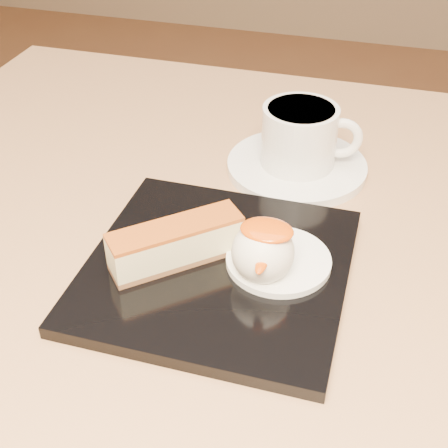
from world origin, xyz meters
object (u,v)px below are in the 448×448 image
(table, at_px, (202,360))
(ice_cream_scoop, at_px, (263,252))
(cheesecake, at_px, (176,243))
(saucer, at_px, (297,166))
(coffee_cup, at_px, (301,135))
(dessert_plate, at_px, (218,269))

(table, relative_size, ice_cream_scoop, 15.44)
(table, bearing_deg, cheesecake, -101.61)
(saucer, xyz_separation_m, coffee_cup, (0.00, 0.00, 0.04))
(ice_cream_scoop, height_order, coffee_cup, coffee_cup)
(ice_cream_scoop, relative_size, saucer, 0.35)
(ice_cream_scoop, bearing_deg, coffee_cup, 91.13)
(cheesecake, xyz_separation_m, saucer, (0.07, 0.19, -0.03))
(dessert_plate, xyz_separation_m, saucer, (0.03, 0.19, -0.00))
(saucer, bearing_deg, dessert_plate, -100.44)
(dessert_plate, distance_m, ice_cream_scoop, 0.05)
(saucer, height_order, coffee_cup, coffee_cup)
(table, distance_m, cheesecake, 0.19)
(saucer, bearing_deg, coffee_cup, 9.97)
(ice_cream_scoop, xyz_separation_m, coffee_cup, (-0.00, 0.19, 0.01))
(table, bearing_deg, ice_cream_scoop, -28.18)
(table, relative_size, cheesecake, 7.53)
(table, distance_m, dessert_plate, 0.17)
(dessert_plate, height_order, coffee_cup, coffee_cup)
(dessert_plate, height_order, ice_cream_scoop, ice_cream_scoop)
(cheesecake, relative_size, coffee_cup, 1.01)
(dessert_plate, relative_size, coffee_cup, 2.09)
(table, relative_size, coffee_cup, 7.59)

